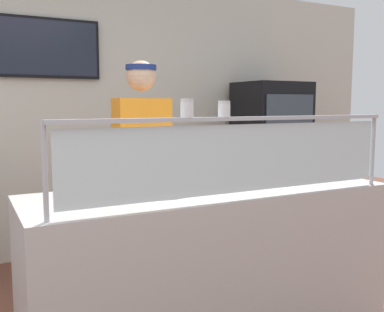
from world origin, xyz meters
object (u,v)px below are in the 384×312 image
Objects in this scene: parmesan_shaker at (187,109)px; drink_fridge at (271,160)px; pizza_server at (168,186)px; worker_figure at (143,168)px; pizza_tray at (159,190)px; pepper_flake_shaker at (224,110)px.

parmesan_shaker is 2.83m from drink_fridge.
pizza_server is at bearing -141.08° from drink_fridge.
worker_figure reaches higher than pizza_server.
parmesan_shaker is 0.05× the size of worker_figure.
drink_fridge reaches higher than parmesan_shaker.
parmesan_shaker reaches higher than pizza_tray.
parmesan_shaker is at bearing -84.64° from pizza_server.
worker_figure is 2.10m from drink_fridge.
pepper_flake_shaker is at bearing -85.49° from worker_figure.
drink_fridge is (1.95, 1.57, -0.14)m from pizza_server.
pizza_server is 2.51m from drink_fridge.
pepper_flake_shaker is at bearing -60.23° from pizza_tray.
parmesan_shaker is at bearing -98.10° from worker_figure.
worker_figure is at bearing 95.91° from pizza_server.
parmesan_shaker is 0.06× the size of drink_fridge.
worker_figure is (0.14, 0.97, -0.43)m from parmesan_shaker.
pizza_server is 0.16× the size of worker_figure.
pizza_server is 0.57m from parmesan_shaker.
pizza_tray is at bearing 119.77° from pepper_flake_shaker.
drink_fridge is at bearing 52.73° from pizza_server.
drink_fridge reaches higher than pizza_tray.
drink_fridge is (1.86, 0.95, -0.16)m from worker_figure.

